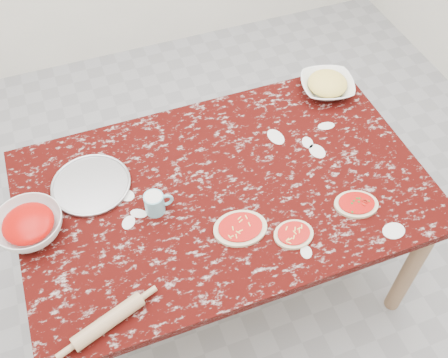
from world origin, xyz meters
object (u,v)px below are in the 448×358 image
flour_mug (155,203)px  rolling_pin (108,321)px  cheese_bowl (327,86)px  pizza_tray (91,185)px  sauce_bowl (29,226)px  worktable (224,199)px

flour_mug → rolling_pin: flour_mug is taller
cheese_bowl → rolling_pin: size_ratio=0.95×
pizza_tray → sauce_bowl: bearing=-151.1°
cheese_bowl → flour_mug: flour_mug is taller
cheese_bowl → rolling_pin: 1.42m
worktable → rolling_pin: rolling_pin is taller
pizza_tray → cheese_bowl: (1.14, 0.17, 0.02)m
sauce_bowl → pizza_tray: bearing=28.9°
flour_mug → pizza_tray: bearing=135.8°
sauce_bowl → worktable: bearing=-4.0°
pizza_tray → sauce_bowl: (-0.25, -0.14, 0.03)m
worktable → pizza_tray: 0.53m
worktable → cheese_bowl: bearing=29.5°
sauce_bowl → flour_mug: size_ratio=2.23×
worktable → pizza_tray: bearing=159.0°
worktable → cheese_bowl: size_ratio=6.63×
cheese_bowl → pizza_tray: bearing=-171.2°
worktable → flour_mug: flour_mug is taller
rolling_pin → sauce_bowl: bearing=112.4°
sauce_bowl → rolling_pin: sauce_bowl is taller
flour_mug → rolling_pin: size_ratio=0.44×
cheese_bowl → rolling_pin: cheese_bowl is taller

